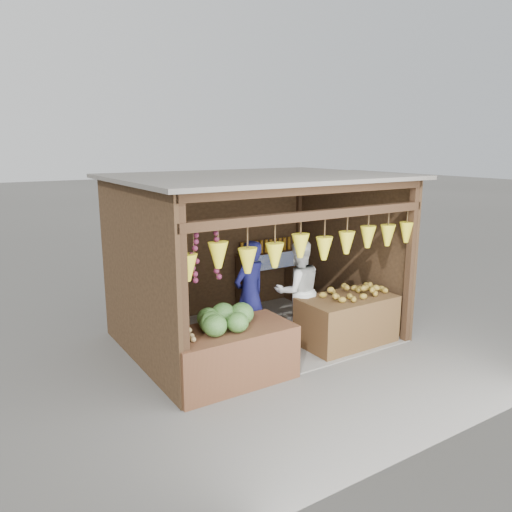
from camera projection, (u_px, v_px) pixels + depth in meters
The scene contains 12 objects.
ground at pixel (257, 337), 8.26m from camera, with size 80.00×80.00×0.00m, color #514F49.
stall_structure at pixel (256, 239), 7.84m from camera, with size 4.30×3.30×2.66m.
back_shelf at pixel (266, 263), 9.67m from camera, with size 1.25×0.32×1.32m.
counter_left at pixel (230, 355), 6.64m from camera, with size 1.72×0.85×0.74m, color #4E2D1A.
counter_right at pixel (347, 320), 7.91m from camera, with size 1.50×0.85×0.77m, color #492F18.
stool at pixel (165, 345), 7.52m from camera, with size 0.33×0.33×0.31m, color black.
man_standing at pixel (250, 295), 7.68m from camera, with size 0.62×0.41×1.70m, color #151650.
woman_standing at pixel (298, 291), 8.00m from camera, with size 0.80×0.62×1.64m, color silver.
vendor_seated at pixel (163, 303), 7.37m from camera, with size 0.50×0.33×1.02m, color brown.
melon_pile at pixel (224, 318), 6.51m from camera, with size 1.00×0.50×0.32m, color #1F4512, non-canonical shape.
tanfruit_pile at pixel (185, 334), 6.20m from camera, with size 0.34×0.40×0.13m, color olive, non-canonical shape.
mango_pile at pixel (352, 290), 7.84m from camera, with size 1.40×0.64×0.22m, color #AA4A16, non-canonical shape.
Camera 1 is at (-4.18, -6.54, 3.12)m, focal length 35.00 mm.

